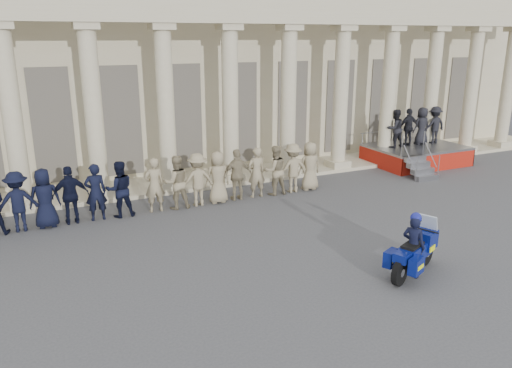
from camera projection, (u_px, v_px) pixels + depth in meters
name	position (u px, v px, depth m)	size (l,w,h in m)	color
ground	(301.00, 267.00, 13.11)	(90.00, 90.00, 0.00)	#404043
building	(154.00, 64.00, 24.64)	(40.00, 12.50, 9.00)	#BDB18E
officer_rank	(81.00, 194.00, 16.07)	(18.27, 0.72, 1.91)	black
reviewing_stand	(417.00, 134.00, 23.40)	(4.29, 4.10, 2.63)	gray
motorcycle	(415.00, 252.00, 12.58)	(2.07, 1.33, 1.42)	black
rider	(413.00, 245.00, 12.43)	(0.59, 0.69, 1.70)	black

